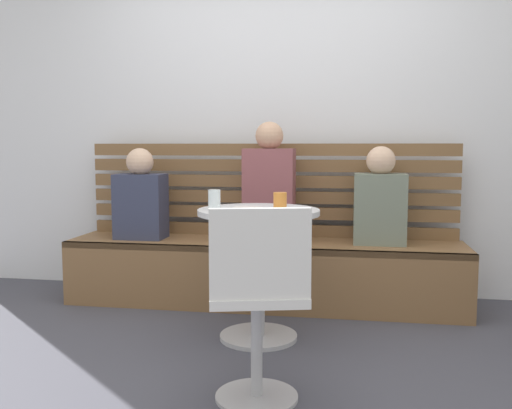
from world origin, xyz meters
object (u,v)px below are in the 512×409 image
Objects in this scene: cafe_table at (259,249)px; white_chair at (258,298)px; cup_tumbler_orange at (280,202)px; person_child_middle at (141,199)px; booth_bench at (263,273)px; plate_small at (247,208)px; person_child_left at (380,201)px; person_adult at (269,188)px; cup_water_clear at (214,200)px.

white_chair is at bearing -80.72° from cafe_table.
white_chair is 0.82m from cup_tumbler_orange.
cafe_table is 1.18m from person_child_middle.
plate_small is at bearing -88.22° from booth_bench.
cafe_table is 0.30m from cup_tumbler_orange.
person_child_left is at bearing 2.87° from booth_bench.
white_chair reaches higher than cup_tumbler_orange.
person_child_middle is at bearing -177.59° from person_adult.
cup_tumbler_orange is 0.59× the size of plate_small.
white_chair reaches higher than booth_bench.
booth_bench is 4.25× the size of person_child_middle.
person_child_middle is at bearing 134.48° from cup_water_clear.
cup_water_clear reaches higher than cup_tumbler_orange.
person_child_middle is at bearing -178.76° from booth_bench.
cup_water_clear is 1.10× the size of cup_tumbler_orange.
plate_small is (-0.19, 0.03, -0.04)m from cup_tumbler_orange.
person_adult is 7.39× the size of cup_water_clear.
person_child_left is 1.22m from cup_water_clear.
cup_water_clear is at bearing -101.90° from booth_bench.
booth_bench is at bearing 1.24° from person_child_middle.
white_chair is 1.57m from person_adult.
booth_bench is 0.76m from cafe_table.
person_child_left is at bearing 54.14° from cup_tumbler_orange.
person_child_middle is 1.30m from cup_tumbler_orange.
person_child_left is at bearing 40.06° from cup_water_clear.
person_adult is 0.91m from person_child_middle.
person_child_left is 0.97m from cup_tumbler_orange.
booth_bench is 0.59m from person_adult.
cup_water_clear is 0.65× the size of plate_small.
white_chair reaches higher than cafe_table.
cafe_table is 1.17× the size of person_child_middle.
person_adult reaches higher than person_child_left.
cafe_table is 7.40× the size of cup_tumbler_orange.
person_adult is at bearing 75.78° from cup_water_clear.
cup_water_clear is at bearing 179.97° from cup_tumbler_orange.
person_adult reaches higher than booth_bench.
white_chair is at bearing -63.86° from cup_water_clear.
person_adult is 0.78m from cup_tumbler_orange.
person_child_middle is 1.02m from cup_water_clear.
person_child_left is at bearing 46.41° from cafe_table.
white_chair reaches higher than plate_small.
person_child_left reaches higher than booth_bench.
person_adult reaches higher than cup_water_clear.
cafe_table is 0.24m from plate_small.
cafe_table is 6.73× the size of cup_water_clear.
white_chair is at bearing -110.02° from person_child_left.
cup_tumbler_orange is at bearing -10.44° from plate_small.
cup_tumbler_orange is at bearing -23.53° from cafe_table.
plate_small is at bearing 169.56° from cup_tumbler_orange.
person_adult reaches higher than person_child_middle.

